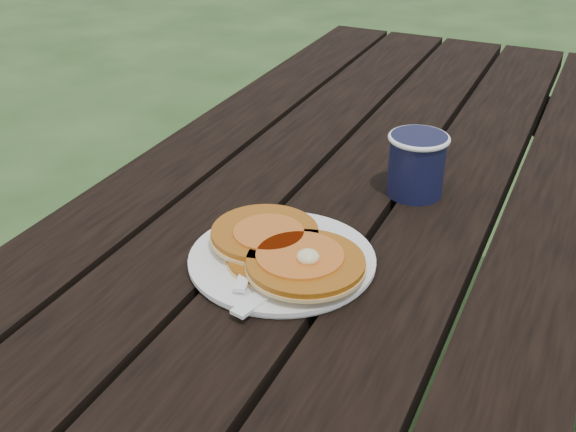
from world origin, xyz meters
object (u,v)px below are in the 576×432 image
at_px(plate, 282,260).
at_px(picnic_table, 344,368).
at_px(coffee_cup, 417,161).
at_px(pancake_stack, 286,251).

bearing_deg(plate, picnic_table, 88.85).
bearing_deg(coffee_cup, picnic_table, -174.55).
bearing_deg(picnic_table, coffee_cup, 5.45).
bearing_deg(plate, pancake_stack, -35.54).
bearing_deg(pancake_stack, plate, 144.46).
relative_size(plate, coffee_cup, 2.45).
xyz_separation_m(picnic_table, coffee_cup, (0.10, 0.01, 0.44)).
relative_size(pancake_stack, coffee_cup, 2.31).
bearing_deg(plate, coffee_cup, 69.10).
bearing_deg(picnic_table, plate, -91.15).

